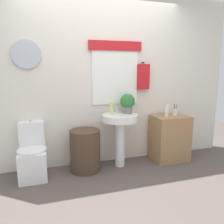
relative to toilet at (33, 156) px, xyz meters
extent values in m
plane|color=#564C47|center=(1.05, -0.89, -0.29)|extent=(8.00, 8.00, 0.00)
cube|color=silver|center=(1.05, 0.26, 1.01)|extent=(4.40, 0.10, 2.60)
cube|color=white|center=(1.27, 0.20, 1.06)|extent=(0.73, 0.03, 0.82)
cube|color=red|center=(1.27, 0.18, 1.53)|extent=(0.83, 0.04, 0.14)
cylinder|color=silver|center=(0.00, 0.19, 1.38)|extent=(0.39, 0.03, 0.39)
cylinder|color=black|center=(1.73, 0.18, 1.28)|extent=(0.02, 0.06, 0.02)
cube|color=red|center=(1.73, 0.16, 1.06)|extent=(0.20, 0.05, 0.40)
cube|color=white|center=(0.00, -0.04, -0.09)|extent=(0.36, 0.50, 0.40)
cylinder|color=white|center=(0.00, -0.10, 0.12)|extent=(0.38, 0.38, 0.03)
cube|color=white|center=(0.00, 0.13, 0.28)|extent=(0.34, 0.18, 0.36)
cylinder|color=silver|center=(0.00, 0.13, 0.47)|extent=(0.04, 0.04, 0.02)
cylinder|color=#4C3828|center=(0.73, -0.04, 0.01)|extent=(0.44, 0.44, 0.61)
cylinder|color=white|center=(1.27, -0.04, 0.06)|extent=(0.15, 0.15, 0.71)
cylinder|color=white|center=(1.27, -0.04, 0.47)|extent=(0.53, 0.53, 0.10)
cylinder|color=silver|center=(1.27, 0.08, 0.57)|extent=(0.03, 0.03, 0.10)
cube|color=#9E754C|center=(2.13, -0.04, 0.08)|extent=(0.55, 0.44, 0.74)
cylinder|color=#DBD166|center=(1.15, 0.01, 0.61)|extent=(0.05, 0.05, 0.19)
cylinder|color=slate|center=(1.41, 0.02, 0.57)|extent=(0.14, 0.14, 0.10)
sphere|color=#2D7033|center=(1.41, 0.02, 0.71)|extent=(0.22, 0.22, 0.22)
cylinder|color=white|center=(2.03, -0.08, 0.54)|extent=(0.05, 0.05, 0.20)
cylinder|color=silver|center=(2.23, -0.02, 0.50)|extent=(0.08, 0.08, 0.10)
cylinder|color=purple|center=(2.25, -0.02, 0.54)|extent=(0.01, 0.02, 0.18)
cylinder|color=red|center=(2.23, 0.00, 0.54)|extent=(0.02, 0.01, 0.18)
cylinder|color=blue|center=(2.21, -0.02, 0.54)|extent=(0.01, 0.04, 0.18)
cylinder|color=yellow|center=(2.22, -0.03, 0.54)|extent=(0.04, 0.02, 0.18)
camera|label=1|loc=(0.17, -3.15, 1.18)|focal=36.14mm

